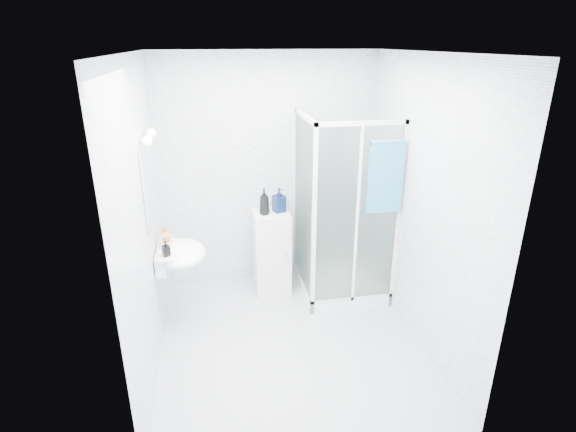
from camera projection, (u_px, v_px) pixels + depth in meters
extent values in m
cube|color=silver|center=(290.00, 215.00, 3.82)|extent=(2.40, 2.60, 2.60)
cube|color=#AFB1B4|center=(289.00, 341.00, 4.29)|extent=(2.40, 2.60, 0.01)
cube|color=white|center=(290.00, 53.00, 3.34)|extent=(2.40, 2.60, 0.01)
cube|color=white|center=(340.00, 284.00, 5.17)|extent=(0.90, 0.90, 0.12)
cube|color=silver|center=(306.00, 117.00, 4.40)|extent=(0.04, 0.90, 0.04)
cube|color=silver|center=(362.00, 123.00, 4.08)|extent=(0.90, 0.04, 0.04)
cube|color=silver|center=(314.00, 226.00, 4.36)|extent=(0.04, 0.04, 2.00)
cube|color=white|center=(304.00, 207.00, 4.74)|extent=(0.02, 0.82, 1.84)
cube|color=white|center=(357.00, 220.00, 4.41)|extent=(0.82, 0.02, 1.84)
cube|color=silver|center=(356.00, 219.00, 4.42)|extent=(0.03, 0.04, 1.84)
cylinder|color=silver|center=(335.00, 167.00, 5.06)|extent=(0.02, 0.02, 1.00)
cylinder|color=silver|center=(337.00, 126.00, 4.86)|extent=(0.09, 0.05, 0.09)
cylinder|color=silver|center=(337.00, 191.00, 5.20)|extent=(0.12, 0.04, 0.12)
cylinder|color=silver|center=(391.00, 145.00, 4.16)|extent=(0.03, 0.05, 0.03)
cube|color=white|center=(162.00, 260.00, 4.24)|extent=(0.10, 0.40, 0.18)
ellipsoid|color=white|center=(181.00, 254.00, 4.25)|extent=(0.46, 0.56, 0.20)
cube|color=white|center=(168.00, 250.00, 4.21)|extent=(0.16, 0.50, 0.02)
cylinder|color=silver|center=(160.00, 243.00, 4.17)|extent=(0.04, 0.04, 0.16)
cylinder|color=silver|center=(165.00, 236.00, 4.16)|extent=(0.12, 0.02, 0.02)
cube|color=white|center=(148.00, 184.00, 3.96)|extent=(0.02, 0.60, 0.70)
cylinder|color=silver|center=(142.00, 141.00, 3.66)|extent=(0.05, 0.04, 0.04)
sphere|color=white|center=(147.00, 140.00, 3.67)|extent=(0.08, 0.08, 0.08)
cylinder|color=silver|center=(147.00, 133.00, 3.95)|extent=(0.05, 0.04, 0.04)
sphere|color=white|center=(151.00, 133.00, 3.96)|extent=(0.08, 0.08, 0.08)
cylinder|color=silver|center=(236.00, 147.00, 4.80)|extent=(0.02, 0.04, 0.02)
sphere|color=silver|center=(236.00, 147.00, 4.78)|extent=(0.03, 0.03, 0.03)
cylinder|color=silver|center=(254.00, 146.00, 4.84)|extent=(0.02, 0.04, 0.02)
sphere|color=silver|center=(255.00, 147.00, 4.81)|extent=(0.03, 0.03, 0.03)
cube|color=silver|center=(272.00, 252.00, 5.04)|extent=(0.39, 0.39, 0.94)
cube|color=silver|center=(274.00, 259.00, 4.86)|extent=(0.35, 0.01, 0.80)
sphere|color=gold|center=(286.00, 255.00, 4.85)|extent=(0.03, 0.03, 0.03)
cube|color=teal|center=(385.00, 178.00, 4.26)|extent=(0.33, 0.04, 0.69)
cylinder|color=teal|center=(388.00, 142.00, 4.13)|extent=(0.33, 0.05, 0.05)
imported|color=black|center=(264.00, 202.00, 4.77)|extent=(0.13, 0.14, 0.29)
imported|color=#0A193E|center=(279.00, 200.00, 4.85)|extent=(0.15, 0.15, 0.27)
imported|color=#B75B15|center=(165.00, 234.00, 4.33)|extent=(0.14, 0.14, 0.15)
imported|color=black|center=(166.00, 248.00, 4.04)|extent=(0.08, 0.09, 0.15)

